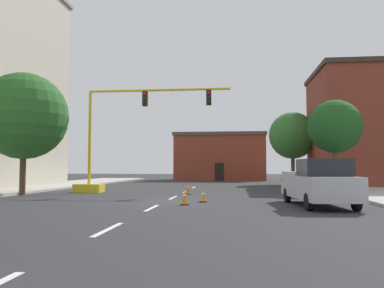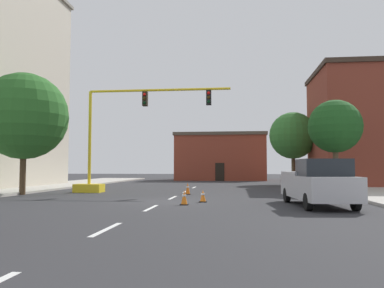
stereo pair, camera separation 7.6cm
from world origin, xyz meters
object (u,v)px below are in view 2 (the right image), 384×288
(tree_right_far, at_px, (293,136))
(traffic_cone_roadside_b, at_px, (184,198))
(tree_left_near, at_px, (24,116))
(traffic_cone_roadside_a, at_px, (188,189))
(pickup_truck_silver, at_px, (318,183))
(traffic_signal_gantry, at_px, (110,157))
(tree_right_mid, at_px, (335,127))
(traffic_cone_roadside_c, at_px, (203,196))

(tree_right_far, height_order, traffic_cone_roadside_b, tree_right_far)
(tree_left_near, relative_size, tree_right_far, 1.05)
(tree_left_near, height_order, tree_right_far, tree_left_near)
(traffic_cone_roadside_a, bearing_deg, pickup_truck_silver, -45.86)
(traffic_signal_gantry, distance_m, traffic_cone_roadside_b, 10.24)
(pickup_truck_silver, height_order, traffic_cone_roadside_b, pickup_truck_silver)
(traffic_signal_gantry, height_order, traffic_cone_roadside_b, traffic_signal_gantry)
(traffic_signal_gantry, xyz_separation_m, traffic_cone_roadside_a, (5.39, -1.39, -1.96))
(tree_left_near, height_order, tree_right_mid, tree_left_near)
(tree_left_near, bearing_deg, traffic_cone_roadside_c, -18.56)
(traffic_signal_gantry, xyz_separation_m, traffic_cone_roadside_c, (6.75, -6.52, -2.03))
(tree_right_far, height_order, pickup_truck_silver, tree_right_far)
(tree_right_mid, bearing_deg, tree_left_near, -165.91)
(traffic_signal_gantry, bearing_deg, tree_right_mid, 8.18)
(tree_right_mid, relative_size, pickup_truck_silver, 1.12)
(traffic_signal_gantry, distance_m, tree_right_mid, 15.32)
(tree_left_near, relative_size, traffic_cone_roadside_b, 11.37)
(traffic_signal_gantry, xyz_separation_m, tree_right_mid, (15.02, 2.16, 2.09))
(traffic_cone_roadside_c, bearing_deg, tree_right_mid, 46.38)
(pickup_truck_silver, distance_m, traffic_cone_roadside_a, 9.19)
(tree_left_near, bearing_deg, tree_right_far, 42.19)
(traffic_signal_gantry, relative_size, traffic_cone_roadside_b, 15.78)
(tree_right_mid, xyz_separation_m, traffic_cone_roadside_c, (-8.27, -8.68, -4.12))
(tree_right_far, xyz_separation_m, pickup_truck_silver, (-2.11, -21.90, -3.79))
(traffic_cone_roadside_a, bearing_deg, traffic_cone_roadside_b, -84.30)
(traffic_cone_roadside_a, height_order, traffic_cone_roadside_c, traffic_cone_roadside_a)
(tree_right_far, distance_m, pickup_truck_silver, 22.32)
(traffic_signal_gantry, relative_size, tree_right_mid, 1.65)
(traffic_signal_gantry, height_order, traffic_cone_roadside_a, traffic_signal_gantry)
(tree_right_far, relative_size, pickup_truck_silver, 1.27)
(tree_right_mid, height_order, traffic_cone_roadside_b, tree_right_mid)
(traffic_signal_gantry, relative_size, pickup_truck_silver, 1.85)
(tree_right_mid, bearing_deg, traffic_cone_roadside_b, -131.38)
(traffic_cone_roadside_b, relative_size, traffic_cone_roadside_c, 1.10)
(traffic_cone_roadside_a, bearing_deg, tree_right_far, 60.98)
(tree_left_near, distance_m, traffic_cone_roadside_b, 12.61)
(tree_left_near, xyz_separation_m, pickup_truck_silver, (16.28, -5.23, -3.79))
(traffic_cone_roadside_a, bearing_deg, traffic_cone_roadside_c, -75.12)
(tree_right_mid, distance_m, pickup_truck_silver, 11.18)
(traffic_cone_roadside_a, xyz_separation_m, traffic_cone_roadside_c, (1.36, -5.13, -0.07))
(tree_right_far, relative_size, traffic_cone_roadside_a, 9.68)
(tree_left_near, relative_size, traffic_cone_roadside_a, 10.17)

